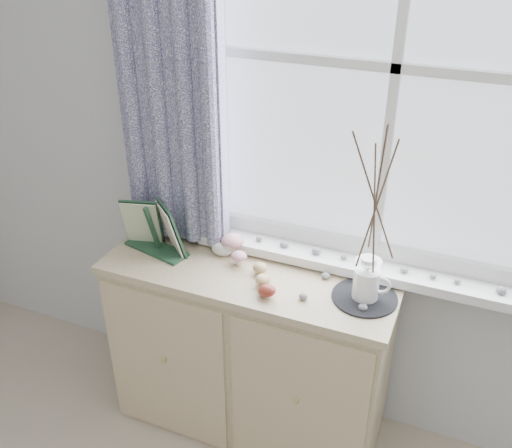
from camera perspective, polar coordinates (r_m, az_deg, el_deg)
name	(u,v)px	position (r m, az deg, el deg)	size (l,w,h in m)	color
sideboard	(249,351)	(2.55, -0.67, -12.55)	(1.20, 0.45, 0.85)	beige
botanical_book	(151,230)	(2.37, -10.49, -0.57)	(0.33, 0.13, 0.23)	#1D3D28
toadstool_cluster	(234,245)	(2.35, -2.21, -2.11)	(0.14, 0.15, 0.09)	silver
wooden_eggs	(263,279)	(2.19, 0.74, -5.54)	(0.14, 0.18, 0.07)	tan
songbird_figurine	(221,249)	(2.37, -3.49, -2.47)	(0.12, 0.06, 0.06)	silver
crocheted_doily	(364,297)	(2.18, 10.80, -7.21)	(0.25, 0.25, 0.01)	black
twig_pitcher	(376,198)	(1.96, 11.93, 2.53)	(0.29, 0.29, 0.73)	white
sideboard_pebbles	(330,293)	(2.16, 7.44, -6.85)	(0.25, 0.19, 0.02)	gray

